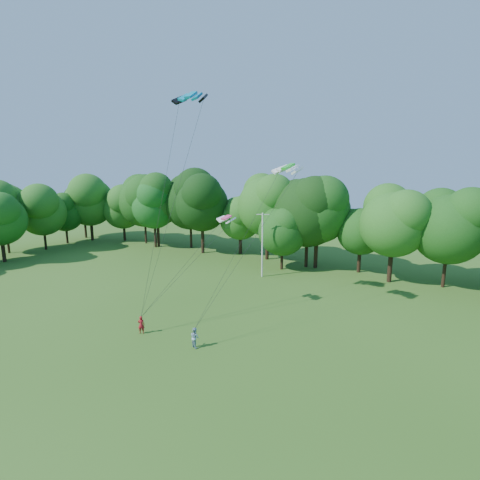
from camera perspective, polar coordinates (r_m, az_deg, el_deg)
The scene contains 9 objects.
ground at distance 25.15m, azimuth -20.73°, elevation -23.16°, with size 160.00×160.00×0.00m, color #325D19.
utility_pole at distance 47.09m, azimuth 3.42°, elevation -0.66°, with size 1.53×0.76×8.22m.
kite_flyer_left at distance 33.34m, azimuth -14.82°, elevation -12.38°, with size 0.56×0.37×1.54m, color #A7151E.
kite_flyer_right at distance 30.28m, azimuth -6.90°, elevation -14.51°, with size 0.78×0.61×1.61m, color #8DADC4.
kite_teal at distance 35.90m, azimuth -7.49°, elevation 21.08°, with size 3.22×1.59×0.82m.
kite_green at distance 34.15m, azimuth 7.33°, elevation 11.06°, with size 3.12×2.26×0.60m.
kite_pink at distance 35.17m, azimuth -2.10°, elevation 3.46°, with size 2.09×1.48×0.41m.
tree_back_west at distance 65.75m, azimuth -12.98°, elevation 5.26°, with size 8.13×8.13×11.83m.
tree_back_center at distance 51.81m, azimuth 10.36°, elevation 6.11°, with size 10.40×10.40×15.13m.
Camera 1 is at (16.49, -12.92, 13.92)m, focal length 28.00 mm.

